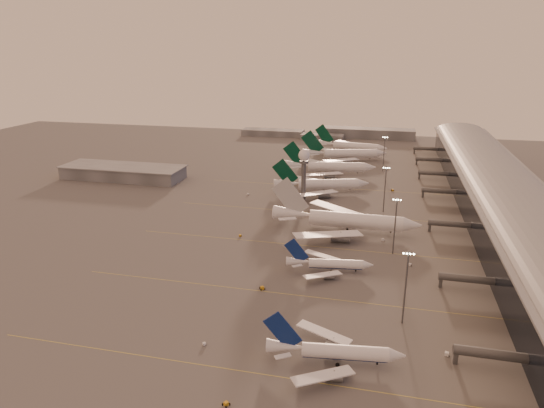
# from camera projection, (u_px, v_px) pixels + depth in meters

# --- Properties ---
(ground) EXTENTS (700.00, 700.00, 0.00)m
(ground) POSITION_uv_depth(u_px,v_px,m) (229.00, 302.00, 167.56)
(ground) COLOR #504E4E
(ground) RESTS_ON ground
(taxiway_markings) EXTENTS (180.00, 185.25, 0.02)m
(taxiway_markings) POSITION_uv_depth(u_px,v_px,m) (334.00, 247.00, 212.72)
(taxiway_markings) COLOR gold
(taxiway_markings) RESTS_ON ground
(terminal) EXTENTS (57.00, 362.00, 23.04)m
(terminal) POSITION_uv_depth(u_px,v_px,m) (503.00, 201.00, 242.31)
(terminal) COLOR black
(terminal) RESTS_ON ground
(hangar) EXTENTS (82.00, 27.00, 8.50)m
(hangar) POSITION_uv_depth(u_px,v_px,m) (123.00, 172.00, 322.05)
(hangar) COLOR #5C5E63
(hangar) RESTS_ON ground
(radar_tower) EXTENTS (6.40, 6.40, 31.10)m
(radar_tower) POSITION_uv_depth(u_px,v_px,m) (304.00, 165.00, 270.87)
(radar_tower) COLOR #4F5156
(radar_tower) RESTS_ON ground
(mast_a) EXTENTS (3.60, 0.56, 25.00)m
(mast_a) POSITION_uv_depth(u_px,v_px,m) (406.00, 284.00, 150.51)
(mast_a) COLOR #4F5156
(mast_a) RESTS_ON ground
(mast_b) EXTENTS (3.60, 0.56, 25.00)m
(mast_b) POSITION_uv_depth(u_px,v_px,m) (395.00, 223.00, 202.02)
(mast_b) COLOR #4F5156
(mast_b) RESTS_ON ground
(mast_c) EXTENTS (3.60, 0.56, 25.00)m
(mast_c) POSITION_uv_depth(u_px,v_px,m) (385.00, 187.00, 253.96)
(mast_c) COLOR #4F5156
(mast_c) RESTS_ON ground
(mast_d) EXTENTS (3.60, 0.56, 25.00)m
(mast_d) POSITION_uv_depth(u_px,v_px,m) (384.00, 152.00, 337.61)
(mast_d) COLOR #4F5156
(mast_d) RESTS_ON ground
(distant_horizon) EXTENTS (165.00, 37.50, 9.00)m
(distant_horizon) POSITION_uv_depth(u_px,v_px,m) (337.00, 133.00, 466.35)
(distant_horizon) COLOR #5C5E63
(distant_horizon) RESTS_ON ground
(narrowbody_near) EXTENTS (39.24, 31.16, 15.36)m
(narrowbody_near) POSITION_uv_depth(u_px,v_px,m) (335.00, 354.00, 134.19)
(narrowbody_near) COLOR white
(narrowbody_near) RESTS_ON ground
(narrowbody_mid) EXTENTS (34.64, 27.46, 13.59)m
(narrowbody_mid) POSITION_uv_depth(u_px,v_px,m) (329.00, 265.00, 189.11)
(narrowbody_mid) COLOR white
(narrowbody_mid) RESTS_ON ground
(widebody_white) EXTENTS (71.01, 56.90, 24.98)m
(widebody_white) POSITION_uv_depth(u_px,v_px,m) (346.00, 223.00, 229.41)
(widebody_white) COLOR white
(widebody_white) RESTS_ON ground
(greentail_a) EXTENTS (56.88, 45.23, 21.34)m
(greentail_a) POSITION_uv_depth(u_px,v_px,m) (322.00, 186.00, 291.10)
(greentail_a) COLOR white
(greentail_a) RESTS_ON ground
(greentail_b) EXTENTS (63.05, 50.55, 23.01)m
(greentail_b) POSITION_uv_depth(u_px,v_px,m) (330.00, 169.00, 331.50)
(greentail_b) COLOR white
(greentail_b) RESTS_ON ground
(greentail_c) EXTENTS (64.44, 51.35, 23.97)m
(greentail_c) POSITION_uv_depth(u_px,v_px,m) (345.00, 156.00, 370.61)
(greentail_c) COLOR white
(greentail_c) RESTS_ON ground
(greentail_d) EXTENTS (60.73, 48.71, 22.15)m
(greentail_d) POSITION_uv_depth(u_px,v_px,m) (351.00, 148.00, 400.57)
(greentail_d) COLOR white
(greentail_d) RESTS_ON ground
(gsv_truck_a) EXTENTS (4.64, 4.47, 1.92)m
(gsv_truck_a) POSITION_uv_depth(u_px,v_px,m) (205.00, 342.00, 142.98)
(gsv_truck_a) COLOR silver
(gsv_truck_a) RESTS_ON ground
(gsv_tug_near) EXTENTS (3.47, 3.99, 0.98)m
(gsv_tug_near) POSITION_uv_depth(u_px,v_px,m) (226.00, 404.00, 119.03)
(gsv_tug_near) COLOR gold
(gsv_tug_near) RESTS_ON ground
(gsv_catering_a) EXTENTS (5.86, 3.72, 4.45)m
(gsv_catering_a) POSITION_uv_depth(u_px,v_px,m) (448.00, 349.00, 137.59)
(gsv_catering_a) COLOR silver
(gsv_catering_a) RESTS_ON ground
(gsv_tug_mid) EXTENTS (4.29, 4.64, 1.14)m
(gsv_tug_mid) POSITION_uv_depth(u_px,v_px,m) (262.00, 288.00, 175.72)
(gsv_tug_mid) COLOR gold
(gsv_tug_mid) RESTS_ON ground
(gsv_truck_b) EXTENTS (5.81, 4.08, 2.22)m
(gsv_truck_b) POSITION_uv_depth(u_px,v_px,m) (411.00, 264.00, 194.06)
(gsv_truck_b) COLOR silver
(gsv_truck_b) RESTS_ON ground
(gsv_truck_c) EXTENTS (5.04, 4.38, 2.00)m
(gsv_truck_c) POSITION_uv_depth(u_px,v_px,m) (241.00, 234.00, 224.64)
(gsv_truck_c) COLOR gold
(gsv_truck_c) RESTS_ON ground
(gsv_catering_b) EXTENTS (5.84, 3.92, 4.40)m
(gsv_catering_b) POSITION_uv_depth(u_px,v_px,m) (384.00, 236.00, 219.15)
(gsv_catering_b) COLOR silver
(gsv_catering_b) RESTS_ON ground
(gsv_tug_far) EXTENTS (4.10, 3.90, 1.01)m
(gsv_tug_far) POSITION_uv_depth(u_px,v_px,m) (328.00, 210.00, 258.63)
(gsv_tug_far) COLOR #5D6062
(gsv_tug_far) RESTS_ON ground
(gsv_truck_d) EXTENTS (3.42, 5.63, 2.14)m
(gsv_truck_d) POSITION_uv_depth(u_px,v_px,m) (248.00, 193.00, 287.10)
(gsv_truck_d) COLOR silver
(gsv_truck_d) RESTS_ON ground
(gsv_tug_hangar) EXTENTS (4.01, 2.92, 1.03)m
(gsv_tug_hangar) POSITION_uv_depth(u_px,v_px,m) (392.00, 190.00, 295.08)
(gsv_tug_hangar) COLOR gold
(gsv_tug_hangar) RESTS_ON ground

